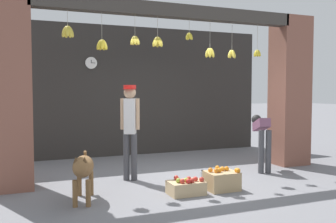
{
  "coord_description": "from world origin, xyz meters",
  "views": [
    {
      "loc": [
        -2.67,
        -6.23,
        1.63
      ],
      "look_at": [
        0.0,
        0.4,
        1.2
      ],
      "focal_mm": 40.0,
      "sensor_mm": 36.0,
      "label": 1
    }
  ],
  "objects_px": {
    "worker_stooping": "(262,134)",
    "dog": "(83,168)",
    "fruit_crate_oranges": "(222,180)",
    "fruit_crate_apples": "(186,187)",
    "wall_clock": "(91,63)",
    "shopkeeper": "(130,124)",
    "water_bottle": "(202,177)"
  },
  "relations": [
    {
      "from": "worker_stooping",
      "to": "dog",
      "type": "bearing_deg",
      "value": -146.83
    },
    {
      "from": "fruit_crate_oranges",
      "to": "fruit_crate_apples",
      "type": "bearing_deg",
      "value": -178.09
    },
    {
      "from": "dog",
      "to": "fruit_crate_oranges",
      "type": "bearing_deg",
      "value": 99.81
    },
    {
      "from": "dog",
      "to": "fruit_crate_oranges",
      "type": "distance_m",
      "value": 2.22
    },
    {
      "from": "fruit_crate_oranges",
      "to": "wall_clock",
      "type": "distance_m",
      "value": 4.45
    },
    {
      "from": "dog",
      "to": "wall_clock",
      "type": "height_order",
      "value": "wall_clock"
    },
    {
      "from": "shopkeeper",
      "to": "fruit_crate_apples",
      "type": "xyz_separation_m",
      "value": [
        0.55,
        -1.2,
        -0.9
      ]
    },
    {
      "from": "fruit_crate_apples",
      "to": "wall_clock",
      "type": "bearing_deg",
      "value": 101.79
    },
    {
      "from": "worker_stooping",
      "to": "fruit_crate_oranges",
      "type": "xyz_separation_m",
      "value": [
        -1.47,
        -0.96,
        -0.57
      ]
    },
    {
      "from": "fruit_crate_apples",
      "to": "water_bottle",
      "type": "relative_size",
      "value": 2.39
    },
    {
      "from": "dog",
      "to": "water_bottle",
      "type": "xyz_separation_m",
      "value": [
        2.11,
        0.34,
        -0.39
      ]
    },
    {
      "from": "water_bottle",
      "to": "fruit_crate_oranges",
      "type": "bearing_deg",
      "value": -81.0
    },
    {
      "from": "fruit_crate_apples",
      "to": "shopkeeper",
      "type": "bearing_deg",
      "value": 114.45
    },
    {
      "from": "shopkeeper",
      "to": "wall_clock",
      "type": "height_order",
      "value": "wall_clock"
    },
    {
      "from": "water_bottle",
      "to": "worker_stooping",
      "type": "bearing_deg",
      "value": 15.79
    },
    {
      "from": "fruit_crate_oranges",
      "to": "fruit_crate_apples",
      "type": "xyz_separation_m",
      "value": [
        -0.64,
        -0.02,
        -0.04
      ]
    },
    {
      "from": "fruit_crate_apples",
      "to": "wall_clock",
      "type": "xyz_separation_m",
      "value": [
        -0.77,
        3.68,
        2.13
      ]
    },
    {
      "from": "worker_stooping",
      "to": "water_bottle",
      "type": "xyz_separation_m",
      "value": [
        -1.55,
        -0.44,
        -0.62
      ]
    },
    {
      "from": "worker_stooping",
      "to": "fruit_crate_oranges",
      "type": "bearing_deg",
      "value": -125.6
    },
    {
      "from": "fruit_crate_oranges",
      "to": "wall_clock",
      "type": "bearing_deg",
      "value": 111.1
    },
    {
      "from": "shopkeeper",
      "to": "worker_stooping",
      "type": "relative_size",
      "value": 1.56
    },
    {
      "from": "dog",
      "to": "fruit_crate_oranges",
      "type": "height_order",
      "value": "dog"
    },
    {
      "from": "worker_stooping",
      "to": "wall_clock",
      "type": "distance_m",
      "value": 4.23
    },
    {
      "from": "shopkeeper",
      "to": "water_bottle",
      "type": "height_order",
      "value": "shopkeeper"
    },
    {
      "from": "fruit_crate_apples",
      "to": "wall_clock",
      "type": "height_order",
      "value": "wall_clock"
    },
    {
      "from": "shopkeeper",
      "to": "dog",
      "type": "bearing_deg",
      "value": 71.48
    },
    {
      "from": "dog",
      "to": "worker_stooping",
      "type": "bearing_deg",
      "value": 116.63
    },
    {
      "from": "shopkeeper",
      "to": "fruit_crate_oranges",
      "type": "distance_m",
      "value": 1.88
    },
    {
      "from": "water_bottle",
      "to": "wall_clock",
      "type": "distance_m",
      "value": 4.03
    },
    {
      "from": "fruit_crate_oranges",
      "to": "fruit_crate_apples",
      "type": "distance_m",
      "value": 0.65
    },
    {
      "from": "shopkeeper",
      "to": "fruit_crate_apples",
      "type": "distance_m",
      "value": 1.6
    },
    {
      "from": "dog",
      "to": "worker_stooping",
      "type": "relative_size",
      "value": 0.97
    }
  ]
}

